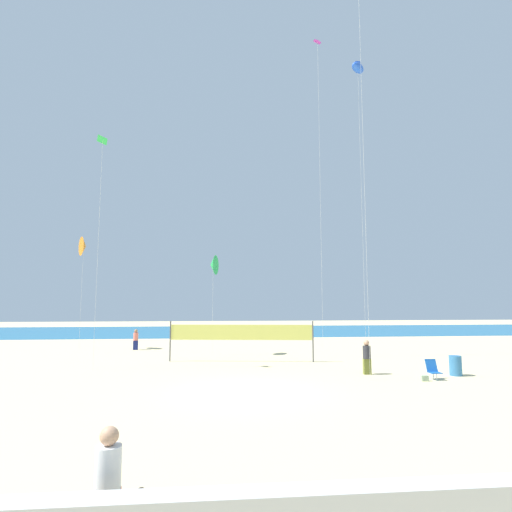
{
  "coord_description": "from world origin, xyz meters",
  "views": [
    {
      "loc": [
        -1.2,
        -16.63,
        3.56
      ],
      "look_at": [
        1.05,
        6.43,
        6.15
      ],
      "focal_mm": 28.72,
      "sensor_mm": 36.0,
      "label": 1
    }
  ],
  "objects_px": {
    "mother_figure": "(108,481)",
    "beachgoer_charcoal_shirt": "(367,356)",
    "beach_handbag": "(425,378)",
    "kite_orange_delta": "(84,246)",
    "trash_barrel": "(455,366)",
    "kite_green_diamond": "(103,144)",
    "kite_green_delta": "(213,265)",
    "kite_blue_inflatable": "(358,68)",
    "beachgoer_coral_shirt": "(136,339)",
    "folding_beach_chair": "(433,369)",
    "volleyball_net": "(241,334)",
    "kite_magenta_diamond": "(318,52)"
  },
  "relations": [
    {
      "from": "volleyball_net",
      "to": "kite_magenta_diamond",
      "type": "bearing_deg",
      "value": 15.48
    },
    {
      "from": "trash_barrel",
      "to": "kite_magenta_diamond",
      "type": "relative_size",
      "value": 0.04
    },
    {
      "from": "volleyball_net",
      "to": "trash_barrel",
      "type": "bearing_deg",
      "value": -29.12
    },
    {
      "from": "mother_figure",
      "to": "beachgoer_charcoal_shirt",
      "type": "distance_m",
      "value": 16.16
    },
    {
      "from": "beachgoer_charcoal_shirt",
      "to": "trash_barrel",
      "type": "relative_size",
      "value": 1.76
    },
    {
      "from": "beachgoer_coral_shirt",
      "to": "kite_orange_delta",
      "type": "xyz_separation_m",
      "value": [
        -4.3,
        0.77,
        6.99
      ]
    },
    {
      "from": "mother_figure",
      "to": "kite_green_delta",
      "type": "distance_m",
      "value": 22.25
    },
    {
      "from": "beachgoer_coral_shirt",
      "to": "folding_beach_chair",
      "type": "height_order",
      "value": "beachgoer_coral_shirt"
    },
    {
      "from": "beachgoer_charcoal_shirt",
      "to": "folding_beach_chair",
      "type": "bearing_deg",
      "value": -104.25
    },
    {
      "from": "kite_green_diamond",
      "to": "beachgoer_coral_shirt",
      "type": "bearing_deg",
      "value": 87.01
    },
    {
      "from": "volleyball_net",
      "to": "kite_orange_delta",
      "type": "height_order",
      "value": "kite_orange_delta"
    },
    {
      "from": "kite_orange_delta",
      "to": "volleyball_net",
      "type": "bearing_deg",
      "value": -32.68
    },
    {
      "from": "folding_beach_chair",
      "to": "kite_green_delta",
      "type": "relative_size",
      "value": 0.13
    },
    {
      "from": "beachgoer_charcoal_shirt",
      "to": "folding_beach_chair",
      "type": "relative_size",
      "value": 1.87
    },
    {
      "from": "kite_orange_delta",
      "to": "beach_handbag",
      "type": "bearing_deg",
      "value": -36.16
    },
    {
      "from": "mother_figure",
      "to": "kite_green_diamond",
      "type": "bearing_deg",
      "value": 91.13
    },
    {
      "from": "trash_barrel",
      "to": "kite_green_delta",
      "type": "xyz_separation_m",
      "value": [
        -11.84,
        8.96,
        5.6
      ]
    },
    {
      "from": "folding_beach_chair",
      "to": "beach_handbag",
      "type": "bearing_deg",
      "value": 170.66
    },
    {
      "from": "folding_beach_chair",
      "to": "trash_barrel",
      "type": "bearing_deg",
      "value": -16.3
    },
    {
      "from": "trash_barrel",
      "to": "kite_green_diamond",
      "type": "distance_m",
      "value": 21.82
    },
    {
      "from": "kite_green_diamond",
      "to": "kite_blue_inflatable",
      "type": "relative_size",
      "value": 0.62
    },
    {
      "from": "kite_magenta_diamond",
      "to": "beachgoer_charcoal_shirt",
      "type": "bearing_deg",
      "value": -85.45
    },
    {
      "from": "beachgoer_coral_shirt",
      "to": "folding_beach_chair",
      "type": "xyz_separation_m",
      "value": [
        15.96,
        -13.17,
        -0.34
      ]
    },
    {
      "from": "kite_blue_inflatable",
      "to": "mother_figure",
      "type": "bearing_deg",
      "value": -119.87
    },
    {
      "from": "mother_figure",
      "to": "beachgoer_coral_shirt",
      "type": "bearing_deg",
      "value": 84.35
    },
    {
      "from": "beach_handbag",
      "to": "kite_orange_delta",
      "type": "bearing_deg",
      "value": 143.84
    },
    {
      "from": "beachgoer_coral_shirt",
      "to": "volleyball_net",
      "type": "xyz_separation_m",
      "value": [
        7.45,
        -6.78,
        0.83
      ]
    },
    {
      "from": "kite_blue_inflatable",
      "to": "kite_green_delta",
      "type": "bearing_deg",
      "value": 170.44
    },
    {
      "from": "beach_handbag",
      "to": "mother_figure",
      "type": "bearing_deg",
      "value": -133.8
    },
    {
      "from": "beachgoer_coral_shirt",
      "to": "beachgoer_charcoal_shirt",
      "type": "bearing_deg",
      "value": -26.56
    },
    {
      "from": "beachgoer_charcoal_shirt",
      "to": "kite_green_diamond",
      "type": "height_order",
      "value": "kite_green_diamond"
    },
    {
      "from": "beach_handbag",
      "to": "kite_blue_inflatable",
      "type": "height_order",
      "value": "kite_blue_inflatable"
    },
    {
      "from": "beachgoer_coral_shirt",
      "to": "kite_green_diamond",
      "type": "relative_size",
      "value": 0.12
    },
    {
      "from": "kite_blue_inflatable",
      "to": "kite_magenta_diamond",
      "type": "height_order",
      "value": "kite_magenta_diamond"
    },
    {
      "from": "kite_blue_inflatable",
      "to": "kite_orange_delta",
      "type": "bearing_deg",
      "value": 163.64
    },
    {
      "from": "folding_beach_chair",
      "to": "beach_handbag",
      "type": "xyz_separation_m",
      "value": [
        -0.63,
        -0.41,
        -0.34
      ]
    },
    {
      "from": "trash_barrel",
      "to": "beach_handbag",
      "type": "height_order",
      "value": "trash_barrel"
    },
    {
      "from": "beachgoer_coral_shirt",
      "to": "kite_magenta_diamond",
      "type": "distance_m",
      "value": 24.54
    },
    {
      "from": "mother_figure",
      "to": "kite_green_delta",
      "type": "relative_size",
      "value": 0.25
    },
    {
      "from": "mother_figure",
      "to": "kite_magenta_diamond",
      "type": "height_order",
      "value": "kite_magenta_diamond"
    },
    {
      "from": "beachgoer_coral_shirt",
      "to": "kite_orange_delta",
      "type": "height_order",
      "value": "kite_orange_delta"
    },
    {
      "from": "folding_beach_chair",
      "to": "trash_barrel",
      "type": "height_order",
      "value": "trash_barrel"
    },
    {
      "from": "volleyball_net",
      "to": "kite_green_diamond",
      "type": "bearing_deg",
      "value": -164.84
    },
    {
      "from": "trash_barrel",
      "to": "beachgoer_charcoal_shirt",
      "type": "bearing_deg",
      "value": 169.72
    },
    {
      "from": "beachgoer_coral_shirt",
      "to": "kite_blue_inflatable",
      "type": "distance_m",
      "value": 25.39
    },
    {
      "from": "kite_orange_delta",
      "to": "kite_green_delta",
      "type": "height_order",
      "value": "kite_orange_delta"
    },
    {
      "from": "volleyball_net",
      "to": "kite_green_delta",
      "type": "relative_size",
      "value": 1.27
    },
    {
      "from": "kite_green_diamond",
      "to": "kite_green_delta",
      "type": "height_order",
      "value": "kite_green_diamond"
    },
    {
      "from": "volleyball_net",
      "to": "kite_green_delta",
      "type": "height_order",
      "value": "kite_green_delta"
    },
    {
      "from": "kite_green_delta",
      "to": "folding_beach_chair",
      "type": "bearing_deg",
      "value": -43.5
    }
  ]
}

